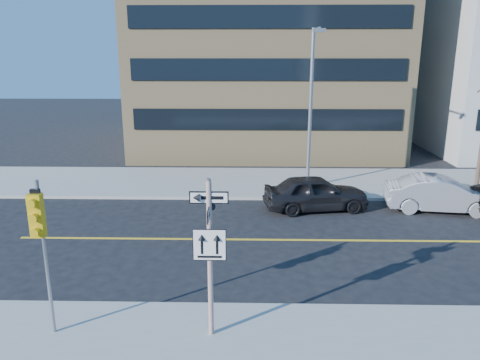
{
  "coord_description": "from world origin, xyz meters",
  "views": [
    {
      "loc": [
        0.95,
        -12.84,
        7.01
      ],
      "look_at": [
        0.58,
        4.0,
        2.39
      ],
      "focal_mm": 35.0,
      "sensor_mm": 36.0,
      "label": 1
    }
  ],
  "objects_px": {
    "parked_car_b": "(441,194)",
    "traffic_signal": "(39,228)",
    "streetlight_a": "(311,99)",
    "sign_pole": "(210,250)",
    "parked_car_a": "(316,193)"
  },
  "relations": [
    {
      "from": "traffic_signal",
      "to": "parked_car_a",
      "type": "height_order",
      "value": "traffic_signal"
    },
    {
      "from": "traffic_signal",
      "to": "parked_car_b",
      "type": "xyz_separation_m",
      "value": [
        13.61,
        10.23,
        -2.23
      ]
    },
    {
      "from": "parked_car_a",
      "to": "parked_car_b",
      "type": "height_order",
      "value": "parked_car_a"
    },
    {
      "from": "sign_pole",
      "to": "parked_car_a",
      "type": "height_order",
      "value": "sign_pole"
    },
    {
      "from": "sign_pole",
      "to": "streetlight_a",
      "type": "height_order",
      "value": "streetlight_a"
    },
    {
      "from": "traffic_signal",
      "to": "parked_car_b",
      "type": "distance_m",
      "value": 17.17
    },
    {
      "from": "parked_car_b",
      "to": "streetlight_a",
      "type": "xyz_separation_m",
      "value": [
        -5.61,
        3.18,
        3.96
      ]
    },
    {
      "from": "sign_pole",
      "to": "streetlight_a",
      "type": "distance_m",
      "value": 14.05
    },
    {
      "from": "traffic_signal",
      "to": "parked_car_a",
      "type": "relative_size",
      "value": 0.85
    },
    {
      "from": "sign_pole",
      "to": "traffic_signal",
      "type": "bearing_deg",
      "value": -177.89
    },
    {
      "from": "sign_pole",
      "to": "parked_car_b",
      "type": "xyz_separation_m",
      "value": [
        9.61,
        10.09,
        -1.64
      ]
    },
    {
      "from": "parked_car_b",
      "to": "traffic_signal",
      "type": "bearing_deg",
      "value": 134.79
    },
    {
      "from": "streetlight_a",
      "to": "parked_car_b",
      "type": "bearing_deg",
      "value": -29.59
    },
    {
      "from": "sign_pole",
      "to": "parked_car_b",
      "type": "relative_size",
      "value": 0.84
    },
    {
      "from": "parked_car_b",
      "to": "streetlight_a",
      "type": "distance_m",
      "value": 7.57
    }
  ]
}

